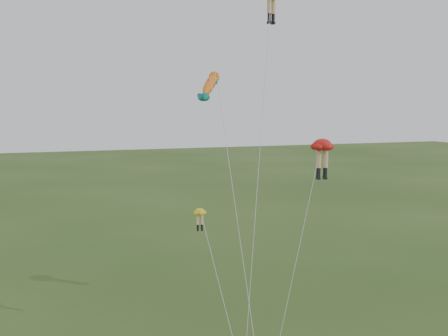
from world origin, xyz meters
name	(u,v)px	position (x,y,z in m)	size (l,w,h in m)	color
legs_kite_red_high	(271,0)	(4.71, 8.33, 23.16)	(7.24, 11.26, 24.08)	red
legs_kite_red_mid	(322,150)	(5.70, 1.90, 12.07)	(5.31, 3.59, 12.81)	red
legs_kite_yellow	(202,223)	(-3.21, 0.87, 7.85)	(1.45, 6.05, 8.71)	yellow
fish_kite	(211,85)	(0.09, 9.32, 16.66)	(2.73, 14.20, 18.05)	gold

